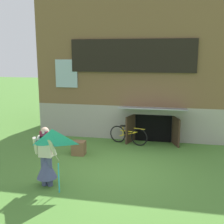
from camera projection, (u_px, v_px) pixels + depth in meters
name	position (u px, v px, depth m)	size (l,w,h in m)	color
ground_plane	(117.00, 169.00, 8.44)	(60.00, 60.00, 0.00)	#4C7F33
log_house	(139.00, 68.00, 12.92)	(7.73, 5.61, 5.46)	#9E998E
person	(46.00, 162.00, 7.27)	(0.61, 0.52, 1.56)	#474C75
kite	(53.00, 145.00, 6.60)	(0.96, 0.88, 1.60)	#2DB2CC
bicycle_yellow	(128.00, 135.00, 10.74)	(1.50, 0.47, 0.71)	black
wooden_crate	(79.00, 148.00, 9.62)	(0.43, 0.37, 0.47)	brown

